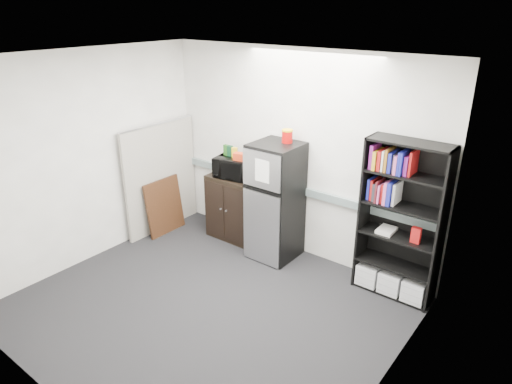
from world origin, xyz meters
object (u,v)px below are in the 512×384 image
at_px(cabinet, 235,207).
at_px(refrigerator, 275,202).
at_px(cubicle_partition, 161,177).
at_px(bookshelf, 401,223).
at_px(microwave, 233,168).

distance_m(cabinet, refrigerator, 0.83).
distance_m(cubicle_partition, refrigerator, 1.84).
distance_m(bookshelf, microwave, 2.38).
relative_size(bookshelf, cabinet, 1.98).
distance_m(bookshelf, cabinet, 2.42).
bearing_deg(microwave, cubicle_partition, -169.68).
height_order(cubicle_partition, refrigerator, cubicle_partition).
bearing_deg(cabinet, microwave, -90.00).
distance_m(microwave, refrigerator, 0.81).
bearing_deg(cubicle_partition, cabinet, 21.78).
height_order(cubicle_partition, microwave, cubicle_partition).
xyz_separation_m(cabinet, refrigerator, (0.76, -0.08, 0.32)).
relative_size(cubicle_partition, refrigerator, 1.03).
bearing_deg(cabinet, refrigerator, -6.02).
bearing_deg(cubicle_partition, refrigerator, 10.65).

